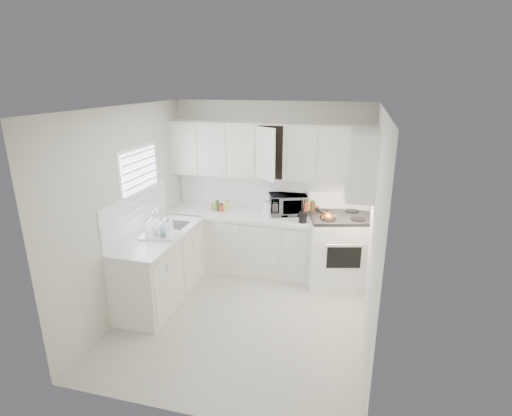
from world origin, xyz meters
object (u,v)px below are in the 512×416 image
(microwave, at_px, (288,202))
(rice_cooker, at_px, (270,206))
(tea_kettle, at_px, (327,217))
(dish_rack, at_px, (158,228))
(utensil_crock, at_px, (303,210))
(stove, at_px, (339,240))

(microwave, height_order, rice_cooker, microwave)
(tea_kettle, relative_size, rice_cooker, 1.17)
(tea_kettle, bearing_deg, microwave, 157.93)
(tea_kettle, xyz_separation_m, dish_rack, (-2.06, -1.00, 0.02))
(utensil_crock, xyz_separation_m, dish_rack, (-1.73, -1.00, -0.06))
(stove, distance_m, utensil_crock, 0.72)
(utensil_crock, bearing_deg, rice_cooker, 152.29)
(rice_cooker, height_order, utensil_crock, utensil_crock)
(tea_kettle, bearing_deg, rice_cooker, 167.90)
(rice_cooker, distance_m, dish_rack, 1.75)
(stove, distance_m, dish_rack, 2.56)
(tea_kettle, distance_m, microwave, 0.70)
(dish_rack, bearing_deg, microwave, 31.16)
(tea_kettle, bearing_deg, dish_rack, -148.33)
(stove, bearing_deg, tea_kettle, -152.97)
(utensil_crock, relative_size, dish_rack, 0.83)
(rice_cooker, relative_size, utensil_crock, 0.58)
(utensil_crock, bearing_deg, stove, 17.16)
(tea_kettle, bearing_deg, stove, 47.40)
(tea_kettle, distance_m, utensil_crock, 0.35)
(stove, relative_size, rice_cooker, 6.19)
(microwave, relative_size, rice_cooker, 2.53)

